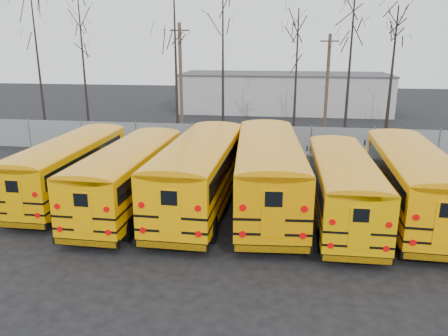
# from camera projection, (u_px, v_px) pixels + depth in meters

# --- Properties ---
(ground) EXTENTS (120.00, 120.00, 0.00)m
(ground) POSITION_uv_depth(u_px,v_px,m) (227.00, 224.00, 18.21)
(ground) COLOR black
(ground) RESTS_ON ground
(fence) EXTENTS (40.00, 0.04, 2.00)m
(fence) POSITION_uv_depth(u_px,v_px,m) (251.00, 140.00, 29.36)
(fence) COLOR gray
(fence) RESTS_ON ground
(distant_building) EXTENTS (22.00, 8.00, 4.00)m
(distant_building) POSITION_uv_depth(u_px,v_px,m) (283.00, 93.00, 47.85)
(distant_building) COLOR #B4B3AE
(distant_building) RESTS_ON ground
(bus_a) EXTENTS (2.44, 10.49, 2.93)m
(bus_a) POSITION_uv_depth(u_px,v_px,m) (71.00, 163.00, 21.11)
(bus_a) COLOR black
(bus_a) RESTS_ON ground
(bus_b) EXTENTS (2.65, 10.71, 2.98)m
(bus_b) POSITION_uv_depth(u_px,v_px,m) (131.00, 171.00, 19.65)
(bus_b) COLOR black
(bus_b) RESTS_ON ground
(bus_c) EXTENTS (2.91, 11.65, 3.24)m
(bus_c) POSITION_uv_depth(u_px,v_px,m) (201.00, 167.00, 19.72)
(bus_c) COLOR black
(bus_c) RESTS_ON ground
(bus_d) EXTENTS (3.61, 12.06, 3.33)m
(bus_d) POSITION_uv_depth(u_px,v_px,m) (268.00, 166.00, 19.61)
(bus_d) COLOR black
(bus_d) RESTS_ON ground
(bus_e) EXTENTS (2.44, 10.30, 2.87)m
(bus_e) POSITION_uv_depth(u_px,v_px,m) (342.00, 181.00, 18.35)
(bus_e) COLOR black
(bus_e) RESTS_ON ground
(bus_f) EXTENTS (2.89, 11.12, 3.09)m
(bus_f) POSITION_uv_depth(u_px,v_px,m) (411.00, 176.00, 18.65)
(bus_f) COLOR black
(bus_f) RESTS_ON ground
(utility_pole_left) EXTENTS (1.57, 0.27, 8.82)m
(utility_pole_left) POSITION_uv_depth(u_px,v_px,m) (181.00, 79.00, 35.00)
(utility_pole_left) COLOR brown
(utility_pole_left) RESTS_ON ground
(utility_pole_right) EXTENTS (1.41, 0.37, 7.94)m
(utility_pole_right) POSITION_uv_depth(u_px,v_px,m) (327.00, 87.00, 32.67)
(utility_pole_right) COLOR #4A392A
(utility_pole_right) RESTS_ON ground
(tree_0) EXTENTS (0.26, 0.26, 12.17)m
(tree_0) POSITION_uv_depth(u_px,v_px,m) (38.00, 59.00, 33.94)
(tree_0) COLOR black
(tree_0) RESTS_ON ground
(tree_1) EXTENTS (0.26, 0.26, 10.98)m
(tree_1) POSITION_uv_depth(u_px,v_px,m) (84.00, 66.00, 35.59)
(tree_1) COLOR black
(tree_1) RESTS_ON ground
(tree_2) EXTENTS (0.26, 0.26, 11.70)m
(tree_2) POSITION_uv_depth(u_px,v_px,m) (176.00, 63.00, 31.64)
(tree_2) COLOR black
(tree_2) RESTS_ON ground
(tree_3) EXTENTS (0.26, 0.26, 11.95)m
(tree_3) POSITION_uv_depth(u_px,v_px,m) (223.00, 61.00, 33.06)
(tree_3) COLOR black
(tree_3) RESTS_ON ground
(tree_4) EXTENTS (0.26, 0.26, 9.49)m
(tree_4) POSITION_uv_depth(u_px,v_px,m) (296.00, 82.00, 29.63)
(tree_4) COLOR black
(tree_4) RESTS_ON ground
(tree_5) EXTENTS (0.26, 0.26, 11.16)m
(tree_5) POSITION_uv_depth(u_px,v_px,m) (349.00, 69.00, 29.69)
(tree_5) COLOR black
(tree_5) RESTS_ON ground
(tree_6) EXTENTS (0.26, 0.26, 9.76)m
(tree_6) POSITION_uv_depth(u_px,v_px,m) (391.00, 78.00, 31.23)
(tree_6) COLOR black
(tree_6) RESTS_ON ground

